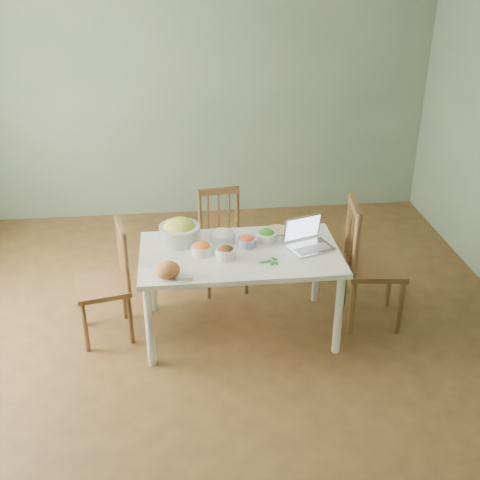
{
  "coord_description": "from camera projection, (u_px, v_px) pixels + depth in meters",
  "views": [
    {
      "loc": [
        -0.19,
        -3.75,
        2.81
      ],
      "look_at": [
        0.25,
        0.18,
        0.8
      ],
      "focal_mm": 45.36,
      "sensor_mm": 36.0,
      "label": 1
    }
  ],
  "objects": [
    {
      "name": "bowl_broccoli",
      "position": [
        266.0,
        235.0,
        4.62
      ],
      "size": [
        0.18,
        0.18,
        0.1
      ],
      "primitive_type": null,
      "rotation": [
        0.0,
        0.0,
        -0.17
      ],
      "color": "#1F4F1A",
      "rests_on": "dining_table"
    },
    {
      "name": "floor",
      "position": [
        210.0,
        345.0,
        4.61
      ],
      "size": [
        5.0,
        5.0,
        0.0
      ],
      "primitive_type": "cube",
      "color": "#442B18",
      "rests_on": "ground"
    },
    {
      "name": "bowl_onion",
      "position": [
        223.0,
        236.0,
        4.6
      ],
      "size": [
        0.23,
        0.23,
        0.1
      ],
      "primitive_type": null,
      "rotation": [
        0.0,
        0.0,
        -0.2
      ],
      "color": "beige",
      "rests_on": "dining_table"
    },
    {
      "name": "bread_boule",
      "position": [
        168.0,
        270.0,
        4.14
      ],
      "size": [
        0.23,
        0.23,
        0.11
      ],
      "primitive_type": "ellipsoid",
      "rotation": [
        0.0,
        0.0,
        0.42
      ],
      "color": "#A2612F",
      "rests_on": "dining_table"
    },
    {
      "name": "flatbread",
      "position": [
        277.0,
        230.0,
        4.79
      ],
      "size": [
        0.24,
        0.24,
        0.02
      ],
      "primitive_type": "cylinder",
      "rotation": [
        0.0,
        0.0,
        0.34
      ],
      "color": "beige",
      "rests_on": "dining_table"
    },
    {
      "name": "basil_bunch",
      "position": [
        269.0,
        261.0,
        4.34
      ],
      "size": [
        0.17,
        0.17,
        0.02
      ],
      "primitive_type": null,
      "color": "#266624",
      "rests_on": "dining_table"
    },
    {
      "name": "bowl_mushroom",
      "position": [
        225.0,
        252.0,
        4.38
      ],
      "size": [
        0.16,
        0.16,
        0.1
      ],
      "primitive_type": null,
      "rotation": [
        0.0,
        0.0,
        0.07
      ],
      "color": "black",
      "rests_on": "dining_table"
    },
    {
      "name": "wall_back",
      "position": [
        191.0,
        91.0,
        6.21
      ],
      "size": [
        5.0,
        0.0,
        2.7
      ],
      "primitive_type": "cube",
      "color": "slate",
      "rests_on": "ground"
    },
    {
      "name": "chair_far",
      "position": [
        223.0,
        243.0,
        5.18
      ],
      "size": [
        0.43,
        0.42,
        0.87
      ],
      "primitive_type": null,
      "rotation": [
        0.0,
        0.0,
        0.13
      ],
      "color": "#573916",
      "rests_on": "floor"
    },
    {
      "name": "dining_table",
      "position": [
        240.0,
        292.0,
        4.64
      ],
      "size": [
        1.48,
        0.83,
        0.7
      ],
      "primitive_type": null,
      "color": "white",
      "rests_on": "floor"
    },
    {
      "name": "bowl_carrot",
      "position": [
        202.0,
        249.0,
        4.44
      ],
      "size": [
        0.18,
        0.18,
        0.09
      ],
      "primitive_type": null,
      "rotation": [
        0.0,
        0.0,
        0.15
      ],
      "color": "orange",
      "rests_on": "dining_table"
    },
    {
      "name": "butter_stick",
      "position": [
        185.0,
        278.0,
        4.12
      ],
      "size": [
        0.11,
        0.06,
        0.03
      ],
      "primitive_type": "cube",
      "rotation": [
        0.0,
        0.0,
        -0.31
      ],
      "color": "beige",
      "rests_on": "dining_table"
    },
    {
      "name": "bowl_squash",
      "position": [
        180.0,
        231.0,
        4.6
      ],
      "size": [
        0.38,
        0.38,
        0.18
      ],
      "primitive_type": null,
      "rotation": [
        0.0,
        0.0,
        -0.26
      ],
      "color": "gold",
      "rests_on": "dining_table"
    },
    {
      "name": "laptop",
      "position": [
        311.0,
        236.0,
        4.48
      ],
      "size": [
        0.38,
        0.35,
        0.22
      ],
      "primitive_type": null,
      "rotation": [
        0.0,
        0.0,
        0.34
      ],
      "color": "silver",
      "rests_on": "dining_table"
    },
    {
      "name": "bowl_redpep",
      "position": [
        247.0,
        241.0,
        4.55
      ],
      "size": [
        0.18,
        0.18,
        0.08
      ],
      "primitive_type": null,
      "rotation": [
        0.0,
        0.0,
        -0.31
      ],
      "color": "#C33B24",
      "rests_on": "dining_table"
    },
    {
      "name": "chair_right",
      "position": [
        375.0,
        263.0,
        4.7
      ],
      "size": [
        0.49,
        0.51,
        1.03
      ],
      "primitive_type": null,
      "rotation": [
        0.0,
        0.0,
        1.44
      ],
      "color": "#573916",
      "rests_on": "floor"
    },
    {
      "name": "chair_left",
      "position": [
        102.0,
        283.0,
        4.54
      ],
      "size": [
        0.46,
        0.48,
        0.93
      ],
      "primitive_type": null,
      "rotation": [
        0.0,
        0.0,
        -1.37
      ],
      "color": "#573916",
      "rests_on": "floor"
    }
  ]
}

